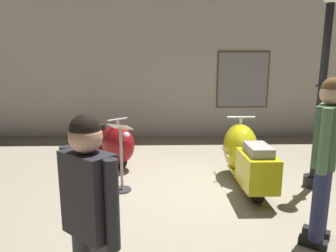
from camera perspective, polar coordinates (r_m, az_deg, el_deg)
name	(u,v)px	position (r m, az deg, el deg)	size (l,w,h in m)	color
ground_plane	(197,195)	(4.58, 5.59, -13.07)	(60.00, 60.00, 0.00)	gray
showroom_back_wall	(174,71)	(7.98, 1.14, 10.50)	(18.00, 0.63, 3.54)	#ADA89E
scooter_0	(110,143)	(5.86, -11.07, -3.24)	(1.39, 1.44, 0.95)	black
scooter_1	(245,155)	(5.01, 14.42, -5.31)	(0.56, 1.74, 1.06)	black
lamppost	(322,87)	(5.05, 27.37, 6.62)	(0.28, 0.28, 3.02)	black
visitor_0	(90,215)	(2.12, -14.68, -16.12)	(0.44, 0.40, 1.61)	black
visitor_1	(326,151)	(3.49, 27.97, -4.25)	(0.44, 0.51, 1.79)	black
info_stanchion	(122,163)	(4.62, -8.88, -7.03)	(0.38, 0.33, 1.07)	#333338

